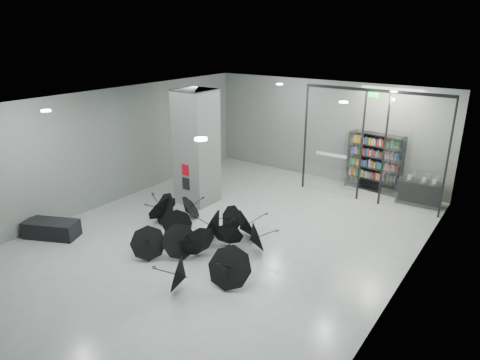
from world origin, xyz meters
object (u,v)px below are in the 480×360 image
Objects in this scene: umbrella_cluster at (200,236)px; column at (197,148)px; bookshelf at (374,162)px; bench at (51,229)px; shop_counter at (419,193)px.

column is at bearing 131.33° from umbrella_cluster.
umbrella_cluster is at bearing -100.45° from bookshelf.
bookshelf reaches higher than bench.
bench is at bearing -152.16° from umbrella_cluster.
bench is 0.71× the size of bookshelf.
column is at bearing -149.53° from shop_counter.
column is 3.81m from umbrella_cluster.
shop_counter is at bearing 57.78° from umbrella_cluster.
bookshelf reaches higher than shop_counter.
column is 1.80× the size of bookshelf.
shop_counter is 0.28× the size of umbrella_cluster.
bookshelf is (4.73, 4.75, -0.89)m from column.
shop_counter is (6.56, 4.27, -1.57)m from column.
umbrella_cluster reaches higher than bench.
shop_counter is at bearing 33.05° from column.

